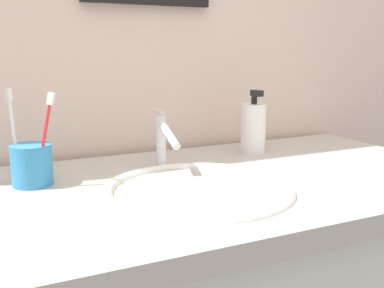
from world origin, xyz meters
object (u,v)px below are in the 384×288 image
toothbrush_white (13,130)px  soap_dispenser (253,128)px  faucet (163,139)px  toothbrush_red (45,134)px  toothbrush_cup (32,165)px

toothbrush_white → soap_dispenser: size_ratio=1.13×
faucet → toothbrush_white: bearing=177.0°
toothbrush_white → toothbrush_red: 0.08m
toothbrush_red → toothbrush_white: bearing=134.9°
faucet → toothbrush_red: (-0.27, -0.04, 0.04)m
faucet → toothbrush_cup: 0.30m
toothbrush_white → soap_dispenser: toothbrush_white is taller
faucet → toothbrush_red: 0.28m
faucet → toothbrush_cup: faucet is taller
toothbrush_white → toothbrush_cup: bearing=-38.9°
faucet → soap_dispenser: 0.29m
toothbrush_red → soap_dispenser: size_ratio=1.10×
toothbrush_red → soap_dispenser: 0.57m
faucet → toothbrush_white: toothbrush_white is taller
faucet → toothbrush_red: bearing=-172.0°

